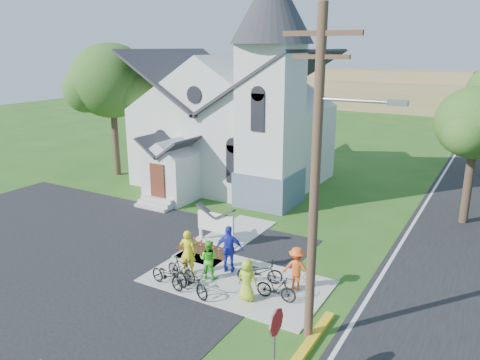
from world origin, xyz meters
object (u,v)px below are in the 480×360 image
Objects in this scene: cyclist_1 at (209,259)px; bike_4 at (260,272)px; utility_pole at (318,173)px; cyclist_0 at (188,252)px; bike_2 at (192,282)px; church_sign at (216,223)px; cyclist_4 at (247,280)px; bike_0 at (167,276)px; bike_3 at (276,288)px; cyclist_3 at (297,268)px; stop_sign at (276,333)px; cyclist_2 at (229,249)px; bike_1 at (181,269)px.

bike_4 is (1.95, 0.62, -0.32)m from cyclist_1.
cyclist_1 is 2.07m from bike_4.
cyclist_0 is at bearing 165.05° from utility_pole.
bike_2 is at bearing 116.94° from bike_4.
church_sign is 5.30m from cyclist_4.
cyclist_0 is (0.70, -3.13, -0.05)m from church_sign.
church_sign is 1.40× the size of cyclist_1.
cyclist_0 is 1.08× the size of bike_0.
cyclist_0 is at bearing 82.95° from bike_4.
bike_4 is at bearing 50.12° from bike_3.
bike_0 is at bearing 103.53° from bike_3.
cyclist_3 reaches higher than cyclist_4.
cyclist_1 is at bearing -0.83° from cyclist_3.
cyclist_3 is (-1.67, 5.29, -0.89)m from stop_sign.
cyclist_1 is 0.98m from cyclist_2.
cyclist_1 reaches higher than bike_4.
cyclist_4 is at bearing 128.20° from stop_sign.
bike_2 is (0.18, -1.39, -0.29)m from cyclist_1.
cyclist_1 is 3.47m from cyclist_3.
stop_sign is 1.62× the size of bike_1.
church_sign is 0.89× the size of stop_sign.
cyclist_3 reaches higher than bike_0.
bike_3 is at bearing 115.29° from stop_sign.
cyclist_0 is 0.93m from cyclist_1.
cyclist_1 is (-5.03, 4.39, -0.95)m from stop_sign.
bike_3 is (2.87, 1.18, -0.03)m from bike_2.
cyclist_2 is at bearing 65.01° from bike_3.
cyclist_3 reaches higher than bike_3.
bike_3 is at bearing 58.89° from cyclist_3.
cyclist_3 is (4.26, 1.03, -0.08)m from cyclist_0.
utility_pole is 6.34× the size of cyclist_4.
cyclist_0 is 3.99m from bike_3.
church_sign reaches higher than cyclist_1.
bike_0 is 0.88× the size of cyclist_2.
bike_3 is (3.86, 0.50, 0.00)m from bike_1.
cyclist_1 is 0.93× the size of cyclist_3.
bike_4 is (-3.07, 5.01, -1.27)m from stop_sign.
cyclist_0 reaches higher than cyclist_3.
utility_pole is 6.37× the size of cyclist_1.
bike_2 is at bearing -114.31° from bike_1.
bike_4 reaches higher than bike_1.
cyclist_1 is 0.89× the size of bike_4.
cyclist_0 is at bearing -12.83° from cyclist_4.
cyclist_4 is (2.96, -0.02, 0.33)m from bike_1.
bike_1 is 2.97m from cyclist_4.
cyclist_3 reaches higher than church_sign.
cyclist_2 reaches higher than bike_0.
utility_pole is at bearing 129.18° from cyclist_2.
stop_sign is at bearing -104.41° from bike_2.
bike_4 is (-1.40, -0.29, -0.37)m from cyclist_3.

